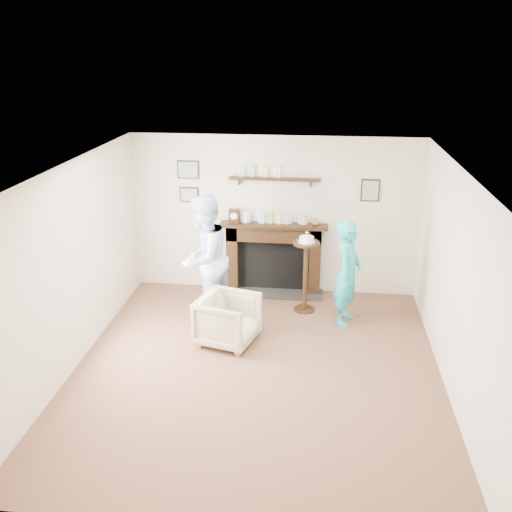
# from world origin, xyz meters

# --- Properties ---
(ground) EXTENTS (5.00, 5.00, 0.00)m
(ground) POSITION_xyz_m (0.00, 0.00, 0.00)
(ground) COLOR brown
(ground) RESTS_ON ground
(room_shell) EXTENTS (4.54, 5.02, 2.52)m
(room_shell) POSITION_xyz_m (-0.00, 0.70, 1.62)
(room_shell) COLOR beige
(room_shell) RESTS_ON ground
(armchair) EXTENTS (0.90, 0.89, 0.67)m
(armchair) POSITION_xyz_m (-0.46, 0.65, 0.00)
(armchair) COLOR #BBAB8B
(armchair) RESTS_ON ground
(man) EXTENTS (0.98, 1.09, 1.85)m
(man) POSITION_xyz_m (-0.91, 1.34, 0.00)
(man) COLOR silver
(man) RESTS_ON ground
(woman) EXTENTS (0.50, 0.63, 1.52)m
(woman) POSITION_xyz_m (1.12, 1.43, 0.00)
(woman) COLOR teal
(woman) RESTS_ON ground
(pedestal_table) EXTENTS (0.39, 0.39, 1.25)m
(pedestal_table) POSITION_xyz_m (0.53, 1.75, 0.77)
(pedestal_table) COLOR black
(pedestal_table) RESTS_ON ground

